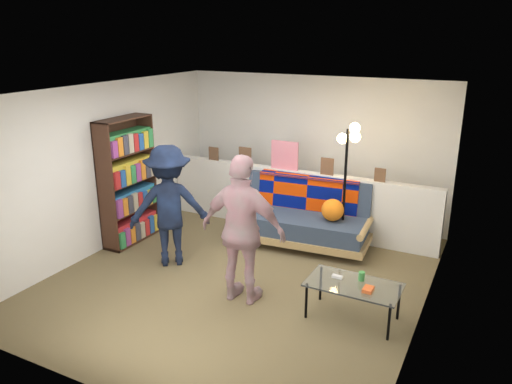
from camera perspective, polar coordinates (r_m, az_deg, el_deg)
ground at (r=6.65m, az=-1.59°, el=-9.60°), size 5.00×5.00×0.00m
room_shell at (r=6.47m, az=0.29°, el=5.42°), size 4.60×5.05×2.45m
half_wall_ledge at (r=7.95m, az=4.58°, el=-1.01°), size 4.45×0.15×1.00m
ledge_decor at (r=7.83m, az=3.11°, el=3.89°), size 2.97×0.02×0.45m
futon_sofa at (r=7.52m, az=5.47°, el=-2.92°), size 2.10×1.13×0.87m
bookshelf at (r=7.66m, az=-14.43°, el=0.73°), size 0.32×0.95×1.89m
coffee_table at (r=5.67m, az=11.14°, el=-10.54°), size 1.03×0.58×0.53m
floor_lamp at (r=7.09m, az=10.48°, el=3.39°), size 0.38×0.35×1.87m
person_left at (r=6.80m, az=-9.90°, el=-1.57°), size 1.23×1.14×1.66m
person_right at (r=5.74m, az=-1.49°, el=-4.42°), size 1.06×0.46×1.78m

